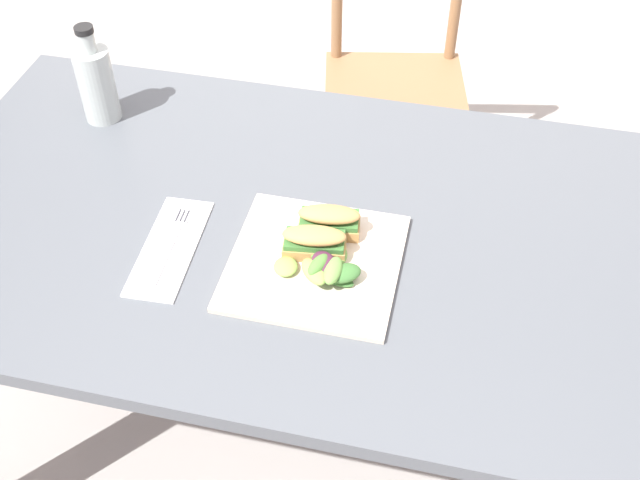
% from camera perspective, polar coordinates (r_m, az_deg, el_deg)
% --- Properties ---
extents(dining_table, '(1.41, 0.84, 0.74)m').
position_cam_1_polar(dining_table, '(1.50, -2.27, -1.98)').
color(dining_table, '#51565B').
rests_on(dining_table, ground).
extents(chair_wooden_far, '(0.47, 0.47, 0.87)m').
position_cam_1_polar(chair_wooden_far, '(2.31, 5.47, 11.41)').
color(chair_wooden_far, '#8E6642').
rests_on(chair_wooden_far, ground).
extents(plate_lunch, '(0.29, 0.29, 0.01)m').
position_cam_1_polar(plate_lunch, '(1.34, -0.38, -1.64)').
color(plate_lunch, beige).
rests_on(plate_lunch, dining_table).
extents(sandwich_half_front, '(0.11, 0.07, 0.06)m').
position_cam_1_polar(sandwich_half_front, '(1.32, -0.42, -0.12)').
color(sandwich_half_front, tan).
rests_on(sandwich_half_front, plate_lunch).
extents(sandwich_half_back, '(0.11, 0.07, 0.06)m').
position_cam_1_polar(sandwich_half_back, '(1.36, 0.68, 1.43)').
color(sandwich_half_back, tan).
rests_on(sandwich_half_back, plate_lunch).
extents(salad_mixed_greens, '(0.16, 0.13, 0.04)m').
position_cam_1_polar(salad_mixed_greens, '(1.29, 0.32, -1.97)').
color(salad_mixed_greens, '#3D7033').
rests_on(salad_mixed_greens, plate_lunch).
extents(napkin_folded, '(0.10, 0.25, 0.00)m').
position_cam_1_polar(napkin_folded, '(1.39, -10.92, -0.52)').
color(napkin_folded, white).
rests_on(napkin_folded, dining_table).
extents(fork_on_napkin, '(0.03, 0.19, 0.00)m').
position_cam_1_polar(fork_on_napkin, '(1.40, -10.73, 0.08)').
color(fork_on_napkin, silver).
rests_on(fork_on_napkin, napkin_folded).
extents(bottle_cold_brew, '(0.07, 0.07, 0.21)m').
position_cam_1_polar(bottle_cold_brew, '(1.68, -15.97, 10.74)').
color(bottle_cold_brew, black).
rests_on(bottle_cold_brew, dining_table).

